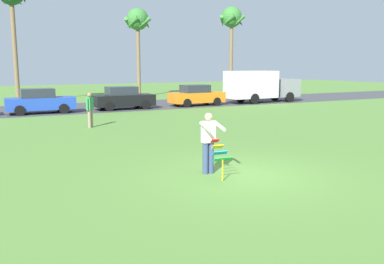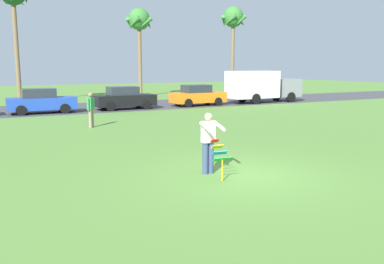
{
  "view_description": "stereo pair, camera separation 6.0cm",
  "coord_description": "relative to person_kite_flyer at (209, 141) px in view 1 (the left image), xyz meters",
  "views": [
    {
      "loc": [
        -6.35,
        -9.15,
        3.02
      ],
      "look_at": [
        -0.8,
        1.64,
        1.05
      ],
      "focal_mm": 38.15,
      "sensor_mm": 36.0,
      "label": 1
    },
    {
      "loc": [
        -6.3,
        -9.18,
        3.02
      ],
      "look_at": [
        -0.8,
        1.64,
        1.05
      ],
      "focal_mm": 38.15,
      "sensor_mm": 36.0,
      "label": 2
    }
  ],
  "objects": [
    {
      "name": "person_walker_near",
      "position": [
        -0.87,
        10.33,
        -0.02
      ],
      "size": [
        0.42,
        0.44,
        1.73
      ],
      "color": "gray",
      "rests_on": "ground"
    },
    {
      "name": "ground_plane",
      "position": [
        0.8,
        -0.62,
        -0.95
      ],
      "size": [
        120.0,
        120.0,
        0.0
      ],
      "primitive_type": "plane",
      "color": "#568438"
    },
    {
      "name": "parked_car_orange",
      "position": [
        9.05,
        17.87,
        -0.18
      ],
      "size": [
        4.26,
        1.96,
        1.6
      ],
      "color": "orange",
      "rests_on": "ground"
    },
    {
      "name": "kite_held",
      "position": [
        -0.02,
        -0.66,
        -0.25
      ],
      "size": [
        0.52,
        0.66,
        1.07
      ],
      "color": "red",
      "rests_on": "ground"
    },
    {
      "name": "road_strip",
      "position": [
        0.8,
        20.27,
        -0.95
      ],
      "size": [
        120.0,
        8.0,
        0.01
      ],
      "primitive_type": "cube",
      "color": "#424247",
      "rests_on": "ground"
    },
    {
      "name": "parked_car_blue",
      "position": [
        -2.29,
        17.87,
        -0.18
      ],
      "size": [
        4.23,
        1.89,
        1.6
      ],
      "color": "#2347B7",
      "rests_on": "ground"
    },
    {
      "name": "palm_tree_far_left",
      "position": [
        17.63,
        26.44,
        6.59
      ],
      "size": [
        2.58,
        2.71,
        9.0
      ],
      "color": "brown",
      "rests_on": "ground"
    },
    {
      "name": "parked_car_black",
      "position": [
        3.24,
        17.87,
        -0.18
      ],
      "size": [
        4.24,
        1.91,
        1.6
      ],
      "color": "black",
      "rests_on": "ground"
    },
    {
      "name": "palm_tree_centre_far",
      "position": [
        8.35,
        28.73,
        6.17
      ],
      "size": [
        2.58,
        2.71,
        8.54
      ],
      "color": "brown",
      "rests_on": "ground"
    },
    {
      "name": "parked_truck_grey_van",
      "position": [
        14.93,
        17.87,
        0.46
      ],
      "size": [
        6.76,
        2.28,
        2.62
      ],
      "color": "gray",
      "rests_on": "ground"
    },
    {
      "name": "person_kite_flyer",
      "position": [
        0.0,
        0.0,
        0.0
      ],
      "size": [
        0.54,
        0.66,
        1.73
      ],
      "color": "#384772",
      "rests_on": "ground"
    }
  ]
}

